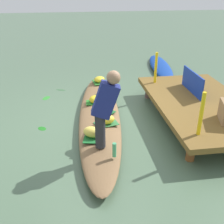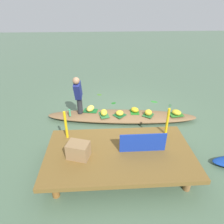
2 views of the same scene
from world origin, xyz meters
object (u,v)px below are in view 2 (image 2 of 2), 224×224
banana_bunch_1 (104,112)px  vendor_person (78,93)px  market_banner (143,143)px  banana_bunch_2 (135,110)px  produce_crate (78,150)px  banana_bunch_0 (148,112)px  banana_bunch_3 (176,112)px  banana_bunch_5 (120,113)px  water_bottle (70,113)px  banana_bunch_4 (90,108)px  vendor_boat (122,116)px

banana_bunch_1 → vendor_person: bearing=-8.1°
banana_bunch_1 → market_banner: bearing=112.3°
banana_bunch_2 → produce_crate: bearing=54.5°
banana_bunch_0 → market_banner: market_banner is taller
banana_bunch_3 → produce_crate: bearing=34.6°
banana_bunch_5 → water_bottle: (1.51, -0.04, 0.04)m
banana_bunch_1 → banana_bunch_4: size_ratio=0.95×
market_banner → produce_crate: (1.36, 0.10, -0.05)m
vendor_boat → banana_bunch_3: banana_bunch_3 is taller
produce_crate → market_banner: bearing=-175.7°
banana_bunch_2 → banana_bunch_4: size_ratio=0.82×
banana_bunch_1 → banana_bunch_3: bearing=177.3°
banana_bunch_2 → banana_bunch_3: (-1.25, 0.23, -0.00)m
banana_bunch_1 → water_bottle: bearing=-0.5°
banana_bunch_4 → banana_bunch_5: size_ratio=1.32×
banana_bunch_4 → produce_crate: 2.34m
banana_bunch_0 → banana_bunch_5: banana_bunch_0 is taller
banana_bunch_1 → banana_bunch_2: 0.98m
banana_bunch_4 → market_banner: (-1.21, 2.22, 0.33)m
vendor_boat → banana_bunch_5: banana_bunch_5 is taller
banana_bunch_3 → produce_crate: 3.41m
banana_bunch_4 → banana_bunch_5: banana_bunch_4 is taller
banana_bunch_0 → banana_bunch_1: bearing=-3.7°
banana_bunch_3 → produce_crate: produce_crate is taller
banana_bunch_0 → water_bottle: (2.38, -0.10, 0.02)m
vendor_person → water_bottle: size_ratio=5.45×
banana_bunch_4 → banana_bunch_5: bearing=160.4°
water_bottle → market_banner: market_banner is taller
vendor_person → water_bottle: bearing=18.1°
water_bottle → produce_crate: 2.11m
banana_bunch_2 → banana_bunch_3: 1.28m
market_banner → banana_bunch_0: bearing=-106.9°
banana_bunch_0 → produce_crate: (1.93, 1.95, 0.28)m
banana_bunch_2 → banana_bunch_0: bearing=150.6°
banana_bunch_0 → vendor_person: (2.09, -0.19, 0.61)m
banana_bunch_2 → produce_crate: produce_crate is taller
banana_bunch_3 → banana_bunch_4: 2.67m
vendor_boat → banana_bunch_2: 0.46m
vendor_boat → banana_bunch_0: bearing=173.9°
banana_bunch_3 → water_bottle: bearing=-2.0°
banana_bunch_3 → vendor_person: (2.96, -0.21, 0.62)m
vendor_boat → banana_bunch_4: bearing=-7.5°
vendor_person → market_banner: bearing=126.9°
banana_bunch_2 → banana_bunch_4: bearing=-6.5°
produce_crate → banana_bunch_4: bearing=-93.8°
banana_bunch_4 → banana_bunch_3: bearing=171.6°
water_bottle → market_banner: (-1.82, 1.94, 0.30)m
banana_bunch_1 → produce_crate: size_ratio=0.67×
banana_bunch_0 → banana_bunch_3: bearing=178.9°
vendor_person → banana_bunch_3: bearing=176.0°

